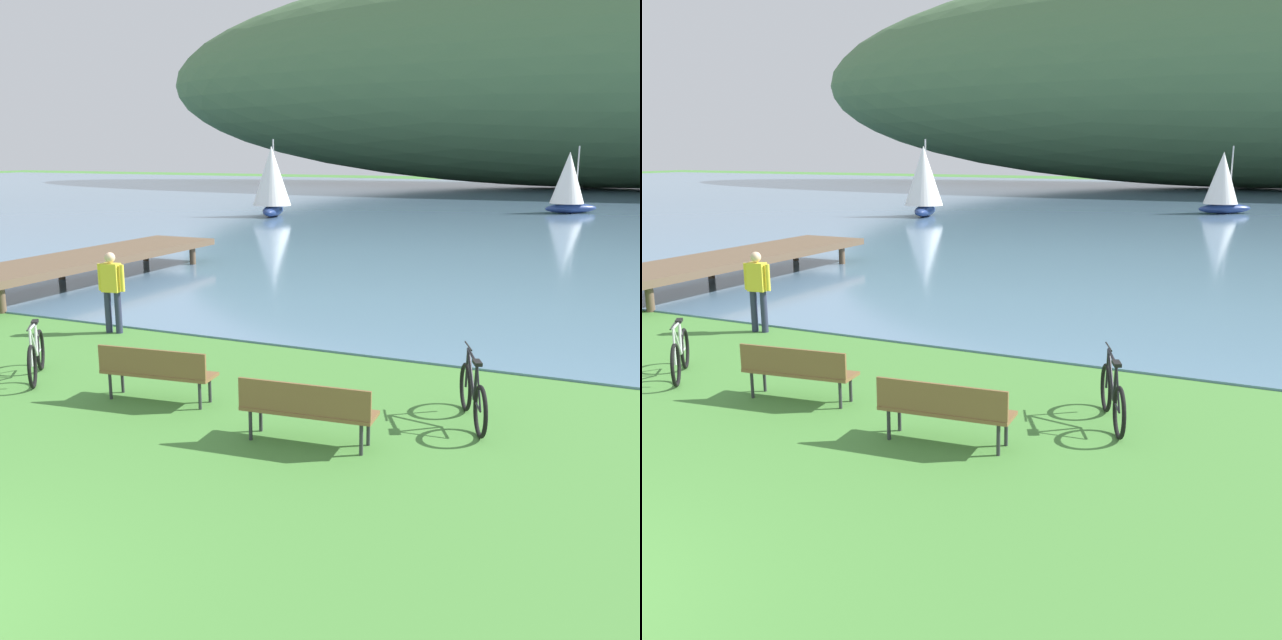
{
  "view_description": "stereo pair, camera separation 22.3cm",
  "coord_description": "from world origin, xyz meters",
  "views": [
    {
      "loc": [
        5.83,
        -2.99,
        3.79
      ],
      "look_at": [
        0.91,
        7.93,
        1.0
      ],
      "focal_mm": 41.3,
      "sensor_mm": 36.0,
      "label": 1
    },
    {
      "loc": [
        6.03,
        -2.89,
        3.79
      ],
      "look_at": [
        0.91,
        7.93,
        1.0
      ],
      "focal_mm": 41.3,
      "sensor_mm": 36.0,
      "label": 2
    }
  ],
  "objects": [
    {
      "name": "bay_water",
      "position": [
        0.0,
        49.43,
        0.02
      ],
      "size": [
        180.0,
        80.0,
        0.04
      ],
      "primitive_type": "cube",
      "color": "#5B7F9E",
      "rests_on": "ground"
    },
    {
      "name": "distant_hillside",
      "position": [
        0.52,
        75.41,
        11.08
      ],
      "size": [
        97.01,
        28.0,
        22.08
      ],
      "primitive_type": "ellipsoid",
      "color": "#4C7047",
      "rests_on": "bay_water"
    },
    {
      "name": "park_bench_near_camera",
      "position": [
        1.96,
        5.18,
        0.52
      ],
      "size": [
        1.84,
        0.64,
        0.88
      ],
      "color": "brown",
      "rests_on": "ground"
    },
    {
      "name": "park_bench_further_along",
      "position": [
        -0.84,
        5.74,
        0.52
      ],
      "size": [
        1.84,
        0.69,
        0.88
      ],
      "color": "brown",
      "rests_on": "ground"
    },
    {
      "name": "bicycle_leaning_near_bench",
      "position": [
        3.75,
        6.87,
        0.4
      ],
      "size": [
        0.77,
        1.64,
        1.01
      ],
      "color": "black",
      "rests_on": "ground"
    },
    {
      "name": "bicycle_beside_path",
      "position": [
        -3.42,
        5.9,
        0.4
      ],
      "size": [
        1.14,
        1.43,
        1.01
      ],
      "color": "black",
      "rests_on": "ground"
    },
    {
      "name": "person_at_shoreline",
      "position": [
        -4.34,
        8.98,
        0.98
      ],
      "size": [
        0.6,
        0.27,
        1.71
      ],
      "color": "#282D47",
      "rests_on": "ground"
    },
    {
      "name": "sailboat_nearest_to_shore",
      "position": [
        1.07,
        43.42,
        1.89
      ],
      "size": [
        3.26,
        2.96,
        3.93
      ],
      "color": "navy",
      "rests_on": "bay_water"
    },
    {
      "name": "sailboat_mid_bay",
      "position": [
        -13.97,
        34.28,
        2.06
      ],
      "size": [
        2.73,
        3.79,
        4.29
      ],
      "color": "navy",
      "rests_on": "bay_water"
    },
    {
      "name": "pier_dock",
      "position": [
        -9.0,
        13.43,
        0.69
      ],
      "size": [
        2.4,
        10.0,
        0.8
      ],
      "color": "brown",
      "rests_on": "ground"
    }
  ]
}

